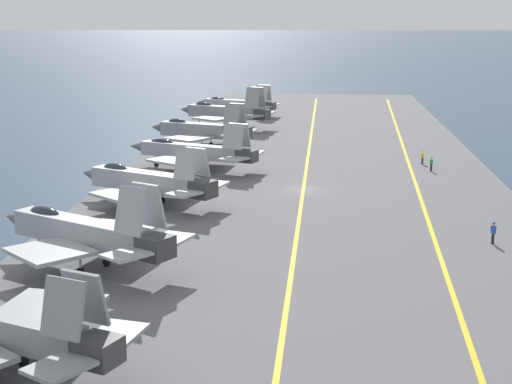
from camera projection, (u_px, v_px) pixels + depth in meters
name	position (u px, v px, depth m)	size (l,w,h in m)	color
ground_plane	(303.00, 193.00, 82.90)	(2000.00, 2000.00, 0.00)	#2D425B
carrier_deck	(303.00, 191.00, 82.86)	(206.90, 43.67, 0.40)	slate
deck_stripe_foul_line	(418.00, 192.00, 81.76)	(186.21, 0.36, 0.01)	yellow
deck_stripe_centerline	(303.00, 189.00, 82.82)	(186.21, 0.36, 0.01)	yellow
parked_jet_third	(84.00, 232.00, 56.26)	(12.54, 16.03, 6.91)	#9EA3A8
parked_jet_fourth	(146.00, 181.00, 75.56)	(12.37, 15.93, 6.03)	#A8AAAF
parked_jet_fifth	(193.00, 151.00, 92.84)	(12.72, 17.29, 5.88)	#9EA3A8
parked_jet_sixth	(201.00, 130.00, 108.56)	(12.76, 15.63, 6.36)	gray
parked_jet_seventh	(225.00, 112.00, 126.92)	(12.78, 16.48, 6.93)	gray
parked_jet_eighth	(237.00, 104.00, 142.88)	(12.45, 15.92, 5.85)	#A8AAAF
crew_yellow_vest	(423.00, 157.00, 96.70)	(0.45, 0.39, 1.71)	#232328
crew_blue_vest	(493.00, 232.00, 62.92)	(0.46, 0.41, 1.81)	#232328
crew_green_vest	(431.00, 163.00, 92.35)	(0.43, 0.34, 1.72)	#232328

